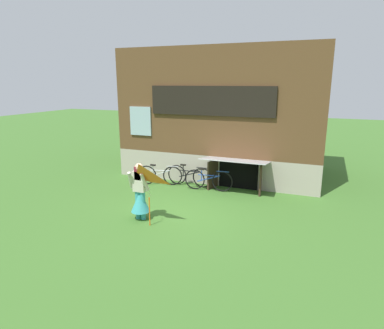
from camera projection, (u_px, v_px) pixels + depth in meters
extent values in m
plane|color=#3D6B28|center=(176.00, 213.00, 9.72)|extent=(60.00, 60.00, 0.00)
cube|color=#ADA393|center=(227.00, 158.00, 14.35)|extent=(7.71, 4.58, 1.09)
cube|color=brown|center=(229.00, 99.00, 13.75)|extent=(7.71, 4.58, 3.87)
cube|color=black|center=(211.00, 101.00, 11.64)|extent=(4.54, 0.08, 1.03)
cube|color=#9EB7C6|center=(211.00, 101.00, 11.66)|extent=(4.38, 0.04, 0.91)
cube|color=#9EB7C6|center=(141.00, 121.00, 12.88)|extent=(0.90, 0.06, 1.10)
cube|color=black|center=(238.00, 175.00, 11.90)|extent=(1.40, 0.03, 1.01)
cube|color=#3D2B1E|center=(213.00, 174.00, 11.95)|extent=(0.21, 0.70, 1.01)
cube|color=#3D2B1E|center=(261.00, 179.00, 11.33)|extent=(0.15, 0.70, 1.01)
cube|color=#B2B2B7|center=(235.00, 160.00, 11.26)|extent=(2.25, 1.09, 0.18)
cylinder|color=teal|center=(138.00, 205.00, 9.26)|extent=(0.14, 0.14, 0.81)
cylinder|color=teal|center=(143.00, 205.00, 9.20)|extent=(0.14, 0.14, 0.81)
cone|color=teal|center=(140.00, 201.00, 9.20)|extent=(0.52, 0.52, 0.61)
cube|color=beige|center=(140.00, 181.00, 9.07)|extent=(0.34, 0.20, 0.57)
cylinder|color=beige|center=(131.00, 180.00, 9.05)|extent=(0.17, 0.32, 0.53)
cylinder|color=beige|center=(145.00, 182.00, 8.89)|extent=(0.17, 0.32, 0.53)
cube|color=maroon|center=(138.00, 173.00, 8.95)|extent=(0.20, 0.08, 0.36)
sphere|color=#D8AD8E|center=(139.00, 167.00, 8.97)|extent=(0.22, 0.22, 0.22)
pyramid|color=orange|center=(139.00, 179.00, 8.44)|extent=(0.97, 0.75, 0.63)
cylinder|color=beige|center=(146.00, 189.00, 8.74)|extent=(0.01, 0.51, 0.55)
cylinder|color=orange|center=(150.00, 212.00, 8.80)|extent=(0.03, 0.03, 0.78)
torus|color=black|center=(222.00, 182.00, 11.55)|extent=(0.73, 0.12, 0.73)
torus|color=black|center=(195.00, 179.00, 11.81)|extent=(0.73, 0.12, 0.73)
cylinder|color=#284CB2|center=(209.00, 175.00, 11.64)|extent=(0.74, 0.11, 0.04)
cylinder|color=#284CB2|center=(208.00, 179.00, 11.67)|extent=(0.81, 0.12, 0.29)
cylinder|color=#284CB2|center=(202.00, 175.00, 11.70)|extent=(0.04, 0.04, 0.41)
cube|color=black|center=(202.00, 169.00, 11.65)|extent=(0.20, 0.08, 0.05)
cylinder|color=#284CB2|center=(223.00, 172.00, 11.47)|extent=(0.44, 0.07, 0.03)
torus|color=black|center=(202.00, 178.00, 12.01)|extent=(0.74, 0.06, 0.74)
torus|color=black|center=(177.00, 175.00, 12.40)|extent=(0.74, 0.06, 0.74)
cylinder|color=black|center=(189.00, 171.00, 12.16)|extent=(0.75, 0.05, 0.04)
cylinder|color=black|center=(189.00, 174.00, 12.19)|extent=(0.82, 0.05, 0.30)
cylinder|color=black|center=(183.00, 170.00, 12.25)|extent=(0.04, 0.04, 0.42)
cube|color=black|center=(183.00, 165.00, 12.20)|extent=(0.20, 0.08, 0.05)
cylinder|color=black|center=(202.00, 168.00, 11.93)|extent=(0.44, 0.04, 0.03)
torus|color=black|center=(173.00, 176.00, 12.29)|extent=(0.70, 0.23, 0.72)
torus|color=black|center=(147.00, 175.00, 12.39)|extent=(0.70, 0.23, 0.72)
cylinder|color=#ADAFB5|center=(160.00, 171.00, 12.30)|extent=(0.71, 0.23, 0.04)
cylinder|color=#ADAFB5|center=(160.00, 174.00, 12.32)|extent=(0.78, 0.25, 0.29)
cylinder|color=#ADAFB5|center=(153.00, 170.00, 12.32)|extent=(0.04, 0.04, 0.40)
cube|color=black|center=(153.00, 165.00, 12.27)|extent=(0.20, 0.08, 0.05)
cylinder|color=#ADAFB5|center=(172.00, 166.00, 12.20)|extent=(0.43, 0.14, 0.03)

